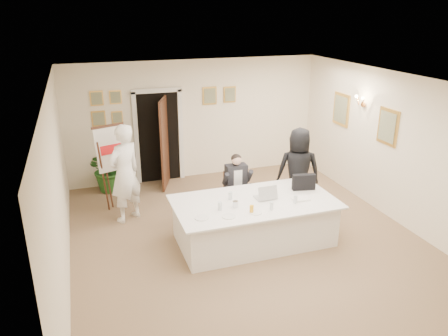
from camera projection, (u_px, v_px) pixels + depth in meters
name	position (u px, v px, depth m)	size (l,w,h in m)	color
floor	(249.00, 242.00, 7.69)	(7.00, 7.00, 0.00)	#7A6446
ceiling	(253.00, 83.00, 6.72)	(6.00, 7.00, 0.02)	white
wall_back	(195.00, 120.00, 10.32)	(6.00, 0.10, 2.80)	white
wall_front	(390.00, 290.00, 4.10)	(6.00, 0.10, 2.80)	white
wall_left	(58.00, 191.00, 6.31)	(0.10, 7.00, 2.80)	white
wall_right	(400.00, 150.00, 8.11)	(0.10, 7.00, 2.80)	white
doorway	(161.00, 140.00, 10.02)	(1.14, 0.86, 2.20)	black
pictures_back_wall	(161.00, 103.00, 9.90)	(3.40, 0.06, 0.80)	#E2B04D
pictures_right_wall	(362.00, 117.00, 9.04)	(0.06, 2.20, 0.80)	#E2B04D
wall_sconce	(361.00, 101.00, 8.90)	(0.20, 0.30, 0.24)	#C37B3E
conference_table	(254.00, 221.00, 7.62)	(2.79, 1.48, 0.78)	silver
seated_man	(237.00, 186.00, 8.45)	(0.56, 0.59, 1.30)	black
flip_chart	(111.00, 172.00, 8.67)	(0.63, 0.48, 1.76)	#3D2313
standing_man	(125.00, 174.00, 8.21)	(0.70, 0.46, 1.91)	white
standing_woman	(298.00, 171.00, 8.61)	(0.85, 0.55, 1.73)	black
potted_palm	(110.00, 167.00, 9.73)	(0.97, 0.84, 1.08)	#1F511B
laptop	(265.00, 190.00, 7.57)	(0.35, 0.37, 0.28)	#B7BABC
laptop_bag	(304.00, 182.00, 7.91)	(0.42, 0.11, 0.29)	black
paper_stack	(301.00, 199.00, 7.53)	(0.30, 0.21, 0.03)	white
plate_left	(202.00, 218.00, 6.87)	(0.23, 0.23, 0.01)	white
plate_mid	(229.00, 216.00, 6.92)	(0.23, 0.23, 0.01)	white
plate_near	(256.00, 212.00, 7.05)	(0.21, 0.21, 0.01)	white
glass_a	(220.00, 206.00, 7.12)	(0.07, 0.07, 0.14)	silver
glass_b	(272.00, 206.00, 7.14)	(0.06, 0.06, 0.14)	silver
glass_c	(295.00, 199.00, 7.38)	(0.07, 0.07, 0.14)	silver
glass_d	(230.00, 196.00, 7.52)	(0.07, 0.07, 0.14)	silver
oj_glass	(252.00, 209.00, 7.03)	(0.07, 0.07, 0.13)	orange
steel_jug	(235.00, 204.00, 7.23)	(0.09, 0.09, 0.11)	silver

